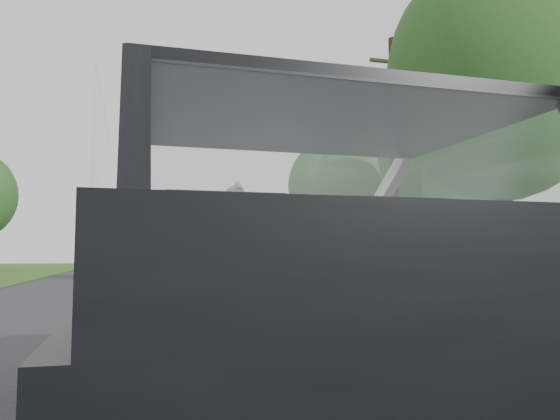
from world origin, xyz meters
TOP-DOWN VIEW (x-y plane):
  - subject_car at (0.00, 0.00)m, footprint 1.80×4.00m
  - dashboard at (0.00, 0.62)m, footprint 1.58×0.45m
  - driver_seat at (-0.40, -0.29)m, footprint 0.50×0.72m
  - passenger_seat at (0.40, -0.29)m, footprint 0.50×0.72m
  - steering_wheel at (-0.40, 0.33)m, footprint 0.36×0.36m
  - cat at (0.13, 0.65)m, footprint 0.65×0.22m
  - guardrail at (4.30, 10.00)m, footprint 0.05×90.00m
  - other_car at (-0.88, 25.32)m, footprint 2.14×4.36m
  - highway_sign at (5.94, 18.66)m, footprint 0.17×0.98m
  - utility_pole at (7.05, 12.45)m, footprint 0.33×0.33m
  - tree_0 at (7.40, 7.99)m, footprint 6.15×6.15m
  - tree_1 at (11.80, 17.27)m, footprint 6.79×6.79m
  - tree_2 at (10.72, 24.37)m, footprint 5.92×5.92m
  - tree_3 at (13.80, 36.23)m, footprint 7.93×7.93m

SIDE VIEW (x-z plane):
  - guardrail at x=4.30m, z-range 0.42..0.74m
  - other_car at x=-0.88m, z-range 0.00..1.38m
  - subject_car at x=0.00m, z-range 0.00..1.45m
  - dashboard at x=0.00m, z-range 0.70..1.00m
  - driver_seat at x=-0.40m, z-range 0.67..1.09m
  - passenger_seat at x=0.40m, z-range 0.67..1.09m
  - steering_wheel at x=-0.40m, z-range 0.90..0.94m
  - cat at x=0.13m, z-range 0.95..1.24m
  - highway_sign at x=5.94m, z-range 0.00..2.43m
  - tree_2 at x=10.72m, z-range 0.00..6.83m
  - utility_pole at x=7.05m, z-range 0.00..7.69m
  - tree_0 at x=7.40m, z-range 0.00..7.71m
  - tree_1 at x=11.80m, z-range 0.00..8.33m
  - tree_3 at x=13.80m, z-range 0.00..9.47m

